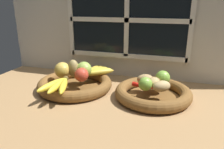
% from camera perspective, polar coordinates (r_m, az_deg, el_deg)
% --- Properties ---
extents(ground_plane, '(1.40, 0.90, 0.03)m').
position_cam_1_polar(ground_plane, '(0.97, -0.16, -6.48)').
color(ground_plane, '#9E774C').
extents(back_wall, '(1.40, 0.05, 0.55)m').
position_cam_1_polar(back_wall, '(1.18, 4.15, 12.77)').
color(back_wall, silver).
rests_on(back_wall, ground_plane).
extents(fruit_bowl_left, '(0.35, 0.35, 0.05)m').
position_cam_1_polar(fruit_bowl_left, '(1.05, -9.76, -2.55)').
color(fruit_bowl_left, brown).
rests_on(fruit_bowl_left, ground_plane).
extents(fruit_bowl_right, '(0.33, 0.33, 0.05)m').
position_cam_1_polar(fruit_bowl_right, '(0.95, 10.79, -4.87)').
color(fruit_bowl_right, brown).
rests_on(fruit_bowl_right, ground_plane).
extents(apple_green_back, '(0.08, 0.08, 0.08)m').
position_cam_1_polar(apple_green_back, '(1.05, -7.45, 1.36)').
color(apple_green_back, '#99B74C').
rests_on(apple_green_back, fruit_bowl_left).
extents(apple_golden_left, '(0.08, 0.08, 0.08)m').
position_cam_1_polar(apple_golden_left, '(1.06, -13.00, 1.17)').
color(apple_golden_left, gold).
rests_on(apple_golden_left, fruit_bowl_left).
extents(apple_red_right, '(0.07, 0.07, 0.07)m').
position_cam_1_polar(apple_red_right, '(0.99, -8.09, -0.05)').
color(apple_red_right, '#CC422D').
rests_on(apple_red_right, fruit_bowl_left).
extents(pear_brown, '(0.07, 0.07, 0.09)m').
position_cam_1_polar(pear_brown, '(1.05, -10.20, 1.58)').
color(pear_brown, olive).
rests_on(pear_brown, fruit_bowl_left).
extents(banana_bunch_front, '(0.13, 0.19, 0.03)m').
position_cam_1_polar(banana_bunch_front, '(0.94, -14.13, -2.69)').
color(banana_bunch_front, yellow).
rests_on(banana_bunch_front, fruit_bowl_left).
extents(banana_bunch_back, '(0.15, 0.17, 0.03)m').
position_cam_1_polar(banana_bunch_back, '(1.10, -4.32, 0.93)').
color(banana_bunch_back, gold).
rests_on(banana_bunch_back, fruit_bowl_left).
extents(potato_large, '(0.07, 0.07, 0.04)m').
position_cam_1_polar(potato_large, '(0.93, 10.97, -2.07)').
color(potato_large, tan).
rests_on(potato_large, fruit_bowl_right).
extents(potato_back, '(0.05, 0.08, 0.05)m').
position_cam_1_polar(potato_back, '(0.98, 12.62, -1.07)').
color(potato_back, tan).
rests_on(potato_back, fruit_bowl_right).
extents(potato_oblong, '(0.09, 0.07, 0.04)m').
position_cam_1_polar(potato_oblong, '(0.97, 8.78, -1.21)').
color(potato_oblong, '#A38451').
rests_on(potato_oblong, fruit_bowl_right).
extents(potato_small, '(0.09, 0.09, 0.05)m').
position_cam_1_polar(potato_small, '(0.90, 13.02, -3.04)').
color(potato_small, tan).
rests_on(potato_small, fruit_bowl_right).
extents(lime_near, '(0.06, 0.06, 0.06)m').
position_cam_1_polar(lime_near, '(0.89, 8.82, -2.48)').
color(lime_near, '#7AAD3D').
rests_on(lime_near, fruit_bowl_right).
extents(lime_far, '(0.06, 0.06, 0.06)m').
position_cam_1_polar(lime_far, '(0.97, 13.29, -0.84)').
color(lime_far, '#7AAD3D').
rests_on(lime_far, fruit_bowl_right).
extents(chili_pepper, '(0.14, 0.06, 0.02)m').
position_cam_1_polar(chili_pepper, '(0.92, 9.38, -3.24)').
color(chili_pepper, red).
rests_on(chili_pepper, fruit_bowl_right).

